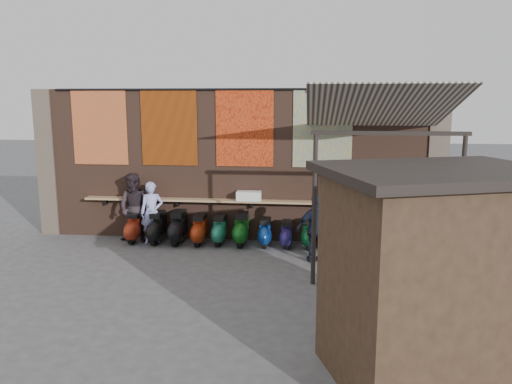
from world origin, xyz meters
The scene contains 35 objects.
ground centered at (0.00, 0.00, 0.00)m, with size 70.00×70.00×0.00m, color #474749.
brick_wall centered at (0.00, 2.70, 2.00)m, with size 10.00×0.40×4.00m, color brown.
pier_left centered at (-5.20, 2.70, 2.00)m, with size 0.50×0.50×4.00m, color #4C4238.
pier_right centered at (5.20, 2.70, 2.00)m, with size 0.50×0.50×4.00m, color #4C4238.
eating_counter centered at (0.00, 2.33, 1.10)m, with size 8.00×0.32×0.05m, color #9E7A51.
shelf_box centered at (0.43, 2.30, 1.25)m, with size 0.63×0.31×0.24m, color white.
tapestry_redgold centered at (-3.60, 2.48, 3.00)m, with size 1.50×0.02×2.00m, color maroon.
tapestry_sun centered at (-1.70, 2.48, 3.00)m, with size 1.50×0.02×2.00m, color #C64C0B.
tapestry_orange centered at (0.30, 2.48, 3.00)m, with size 1.50×0.02×2.00m, color #C54518.
tapestry_multi centered at (2.30, 2.48, 3.00)m, with size 1.50×0.02×2.00m, color #2B5CA0.
hang_rail centered at (0.00, 2.47, 3.98)m, with size 0.06×0.06×9.50m, color black.
scooter_stool_0 centered at (-2.58, 2.03, 0.39)m, with size 0.37×0.83×0.79m, color maroon, non-canonical shape.
scooter_stool_1 centered at (-1.97, 1.99, 0.41)m, with size 0.38×0.86×0.81m, color black, non-canonical shape.
scooter_stool_2 centered at (-1.40, 1.98, 0.42)m, with size 0.40×0.89×0.85m, color black, non-canonical shape.
scooter_stool_3 centered at (-0.82, 1.96, 0.39)m, with size 0.37×0.82×0.78m, color maroon, non-canonical shape.
scooter_stool_4 centered at (-0.30, 2.04, 0.37)m, with size 0.35×0.79×0.75m, color #1A6B51, non-canonical shape.
scooter_stool_5 centered at (0.27, 2.02, 0.41)m, with size 0.39×0.87×0.83m, color #0F4E14, non-canonical shape.
scooter_stool_6 centered at (0.89, 1.99, 0.35)m, with size 0.34×0.74×0.71m, color navy, non-canonical shape.
scooter_stool_7 centered at (1.44, 1.95, 0.34)m, with size 0.32×0.71×0.67m, color navy, non-canonical shape.
scooter_stool_8 centered at (1.99, 1.96, 0.36)m, with size 0.34×0.76×0.72m, color #0B5225, non-canonical shape.
scooter_stool_9 centered at (2.63, 1.97, 0.42)m, with size 0.40×0.88×0.84m, color #161347, non-canonical shape.
diner_left centered at (-2.09, 1.99, 0.81)m, with size 0.59×0.39×1.62m, color #98A0DE.
diner_right centered at (-2.55, 2.00, 0.92)m, with size 0.89×0.70×1.84m, color #292025.
shopper_navy centered at (2.17, 0.85, 0.79)m, with size 0.92×0.38×1.58m, color #161D32.
shopper_grey centered at (4.02, -0.88, 0.87)m, with size 1.12×0.64×1.73m, color #4C4C50.
shopper_tan centered at (3.45, 1.28, 0.80)m, with size 0.78×0.51×1.60m, color #9B7B62.
market_stall centered at (3.63, -3.94, 1.37)m, with size 2.53×1.90×2.74m, color black.
stall_roof centered at (3.63, -3.94, 2.80)m, with size 2.83×2.18×0.12m, color black.
stall_sign centered at (3.31, -3.01, 1.99)m, with size 1.20×0.04×0.50m, color gold.
stall_shelf centered at (3.31, -3.01, 1.00)m, with size 2.10×0.10×0.06m, color #473321.
awning_canvas centered at (3.50, 0.90, 3.55)m, with size 3.20×3.40×0.03m, color beige.
awning_ledger centered at (3.50, 2.49, 3.95)m, with size 3.30×0.08×0.12m, color #33261C.
awning_header centered at (3.50, -0.60, 3.08)m, with size 3.00×0.08×0.08m, color black.
awning_post_left centered at (2.10, -0.60, 1.55)m, with size 0.09×0.09×3.10m, color black.
awning_post_right centered at (4.90, -0.60, 1.55)m, with size 0.09×0.09×3.10m, color black.
Camera 1 is at (1.99, -10.37, 3.69)m, focal length 35.00 mm.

